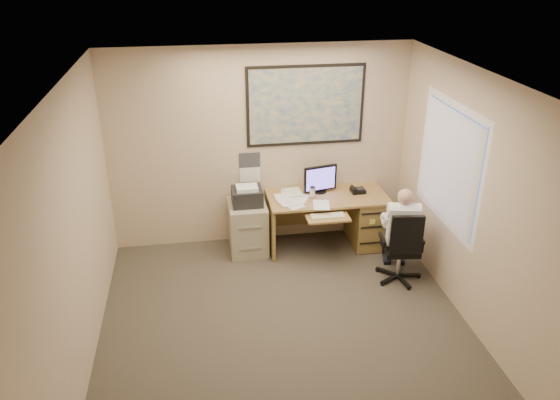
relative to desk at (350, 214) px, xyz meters
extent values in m
cube|color=#3E3830|center=(-1.19, -1.90, -0.44)|extent=(4.00, 4.50, 0.00)
cube|color=white|center=(-1.19, -1.90, 2.26)|extent=(4.00, 4.50, 0.00)
cube|color=#CAB398|center=(-1.19, 0.35, 0.91)|extent=(4.00, 0.00, 2.70)
cube|color=#CAB398|center=(-3.19, -1.90, 0.91)|extent=(0.00, 4.50, 2.70)
cube|color=#CAB398|center=(0.81, -1.90, 0.91)|extent=(0.00, 4.50, 2.70)
cube|color=#A07B44|center=(-0.33, -0.02, 0.29)|extent=(1.60, 0.75, 0.03)
cube|color=olive|center=(0.24, -0.02, -0.08)|extent=(0.45, 0.70, 0.70)
cube|color=olive|center=(-1.11, -0.02, -0.08)|extent=(0.04, 0.70, 0.70)
cube|color=olive|center=(-0.33, 0.32, 0.01)|extent=(1.55, 0.03, 0.55)
cylinder|color=black|center=(-0.41, 0.13, 0.32)|extent=(0.19, 0.19, 0.02)
cube|color=black|center=(-0.41, 0.11, 0.52)|extent=(0.46, 0.14, 0.35)
cube|color=#6C52DF|center=(-0.41, 0.08, 0.52)|extent=(0.41, 0.09, 0.30)
cube|color=#A07B44|center=(-0.44, -0.47, 0.22)|extent=(0.55, 0.30, 0.02)
cube|color=beige|center=(-0.44, -0.47, 0.24)|extent=(0.43, 0.14, 0.02)
cube|color=black|center=(0.10, 0.03, 0.33)|extent=(0.19, 0.17, 0.05)
cylinder|color=silver|center=(-0.55, -0.07, 0.39)|extent=(0.07, 0.07, 0.16)
cylinder|color=white|center=(-0.52, 0.18, 0.37)|extent=(0.09, 0.09, 0.11)
cube|color=white|center=(-0.78, -0.02, 0.32)|extent=(0.60, 0.56, 0.02)
cube|color=#1E4C93|center=(-0.58, 0.33, 1.46)|extent=(1.56, 0.03, 1.06)
cube|color=white|center=(-1.33, 0.34, 0.64)|extent=(0.28, 0.01, 0.42)
cube|color=#A19982|center=(-1.41, 0.01, -0.09)|extent=(0.50, 0.60, 0.69)
cube|color=black|center=(-1.41, 0.01, 0.36)|extent=(0.40, 0.35, 0.22)
cube|color=white|center=(-1.41, -0.01, 0.50)|extent=(0.28, 0.22, 0.05)
cylinder|color=silver|center=(0.36, -0.98, -0.21)|extent=(0.05, 0.05, 0.36)
cube|color=black|center=(0.36, -0.98, -0.01)|extent=(0.47, 0.47, 0.06)
cube|color=black|center=(0.39, -1.19, 0.29)|extent=(0.39, 0.10, 0.50)
camera|label=1|loc=(-2.01, -6.47, 3.36)|focal=35.00mm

